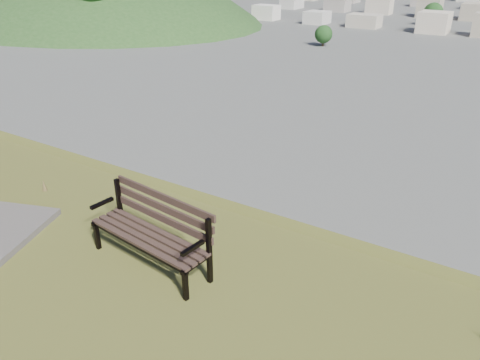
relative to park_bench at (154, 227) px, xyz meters
The scene contains 2 objects.
park_bench is the anchor object (origin of this frame).
green_wooded_hill 227.96m from the park_bench, 138.36° to the left, with size 179.33×143.46×89.66m.
Camera 1 is at (2.15, -0.88, 28.36)m, focal length 35.00 mm.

